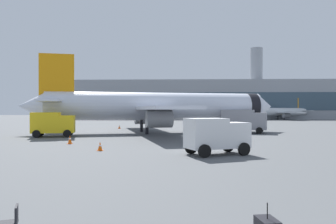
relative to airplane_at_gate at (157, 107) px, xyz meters
The scene contains 10 objects.
airplane_at_gate is the anchor object (origin of this frame).
airplane_taxiing 71.98m from the airplane_at_gate, 61.00° to the left, with size 23.84×21.78×7.17m.
service_truck 14.14m from the airplane_at_gate, 146.57° to the right, with size 5.16×3.38×2.90m.
fuel_truck 12.13m from the airplane_at_gate, ahead, with size 6.43×4.04×3.20m.
cargo_van 23.39m from the airplane_at_gate, 75.40° to the right, with size 4.83×3.71×2.60m.
safety_cone_near 17.30m from the airplane_at_gate, 114.41° to the right, with size 0.44×0.44×0.84m.
safety_cone_mid 20.93m from the airplane_at_gate, 98.20° to the right, with size 0.44×0.44×0.70m.
safety_cone_far 12.68m from the airplane_at_gate, 125.45° to the left, with size 0.44×0.44×0.62m.
gate_chair 38.43m from the airplane_at_gate, 91.13° to the right, with size 0.63×0.63×0.86m.
terminal_building 76.39m from the airplane_at_gate, 77.25° to the left, with size 108.02×18.24×25.46m.
Camera 1 is at (-0.25, -2.70, 3.18)m, focal length 35.52 mm.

